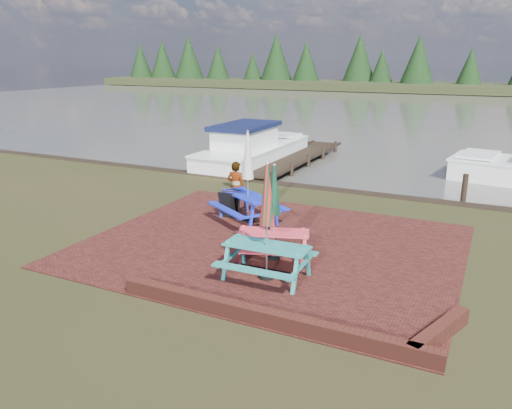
{
  "coord_description": "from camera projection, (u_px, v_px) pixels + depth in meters",
  "views": [
    {
      "loc": [
        4.78,
        -9.7,
        4.53
      ],
      "look_at": [
        -0.46,
        1.06,
        1.0
      ],
      "focal_mm": 35.0,
      "sensor_mm": 36.0,
      "label": 1
    }
  ],
  "objects": [
    {
      "name": "boat_jetty",
      "position": [
        252.0,
        151.0,
        22.67
      ],
      "size": [
        2.57,
        7.42,
        2.15
      ],
      "rotation": [
        0.0,
        0.0,
        -0.0
      ],
      "color": "white",
      "rests_on": "ground"
    },
    {
      "name": "picnic_table_teal",
      "position": [
        267.0,
        240.0,
        10.42
      ],
      "size": [
        1.84,
        1.64,
        2.5
      ],
      "rotation": [
        0.0,
        0.0,
        0.02
      ],
      "color": "teal",
      "rests_on": "ground"
    },
    {
      "name": "water",
      "position": [
        441.0,
        112.0,
        43.56
      ],
      "size": [
        120.0,
        60.0,
        0.02
      ],
      "primitive_type": "cube",
      "color": "#4D4B42",
      "rests_on": "ground"
    },
    {
      "name": "brick_wall",
      "position": [
        304.0,
        321.0,
        8.63
      ],
      "size": [
        6.21,
        1.79,
        0.3
      ],
      "color": "#4C1E16",
      "rests_on": "ground"
    },
    {
      "name": "chalkboard",
      "position": [
        230.0,
        204.0,
        14.58
      ],
      "size": [
        0.51,
        0.5,
        0.81
      ],
      "rotation": [
        0.0,
        0.0,
        0.06
      ],
      "color": "black",
      "rests_on": "ground"
    },
    {
      "name": "jetty",
      "position": [
        294.0,
        158.0,
        22.82
      ],
      "size": [
        1.76,
        9.08,
        1.0
      ],
      "color": "black",
      "rests_on": "ground"
    },
    {
      "name": "person",
      "position": [
        236.0,
        162.0,
        17.8
      ],
      "size": [
        0.72,
        0.5,
        1.92
      ],
      "primitive_type": "imported",
      "rotation": [
        0.0,
        0.0,
        3.19
      ],
      "color": "gray",
      "rests_on": "ground"
    },
    {
      "name": "picnic_table_red",
      "position": [
        274.0,
        227.0,
        11.45
      ],
      "size": [
        2.0,
        1.89,
        2.25
      ],
      "rotation": [
        0.0,
        0.0,
        0.33
      ],
      "color": "#DB3847",
      "rests_on": "ground"
    },
    {
      "name": "ground",
      "position": [
        254.0,
        259.0,
        11.66
      ],
      "size": [
        120.0,
        120.0,
        0.0
      ],
      "primitive_type": "plane",
      "color": "black",
      "rests_on": "ground"
    },
    {
      "name": "paving",
      "position": [
        272.0,
        245.0,
        12.52
      ],
      "size": [
        9.0,
        7.5,
        0.02
      ],
      "primitive_type": "cube",
      "color": "#391412",
      "rests_on": "ground"
    },
    {
      "name": "picnic_table_blue",
      "position": [
        248.0,
        191.0,
        14.09
      ],
      "size": [
        2.47,
        2.4,
        2.6
      ],
      "rotation": [
        0.0,
        0.0,
        -0.56
      ],
      "color": "#1928BD",
      "rests_on": "ground"
    },
    {
      "name": "far_treeline",
      "position": [
        469.0,
        67.0,
        67.63
      ],
      "size": [
        120.0,
        10.0,
        8.1
      ],
      "color": "black",
      "rests_on": "ground"
    }
  ]
}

